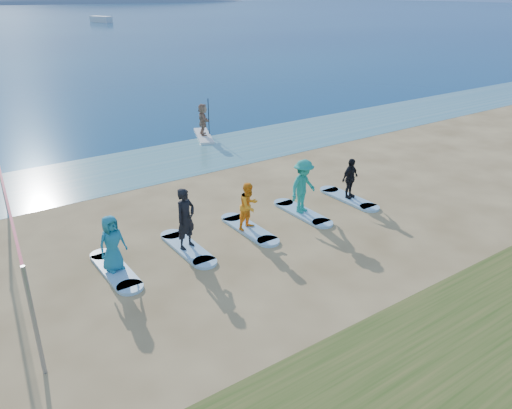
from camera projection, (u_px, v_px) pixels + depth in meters
ground at (300, 261)px, 14.33m from camera, size 600.00×600.00×0.00m
shallow_water at (149, 164)px, 22.21m from camera, size 600.00×600.00×0.00m
island_ridge at (95, 3)px, 289.71m from camera, size 220.00×56.00×18.00m
volleyball_net at (9, 209)px, 13.02m from camera, size 1.08×9.04×2.50m
paddleboard at (204, 136)px, 26.36m from camera, size 1.76×3.05×0.12m
paddleboarder at (203, 119)px, 26.01m from camera, size 1.00×1.60×1.65m
boat_offshore_b at (101, 22)px, 117.84m from camera, size 3.61×6.72×1.40m
surfboard_0 at (115, 270)px, 13.76m from camera, size 0.70×2.20×0.09m
student_0 at (112, 243)px, 13.43m from camera, size 0.87×0.66×1.60m
surfboard_1 at (188, 248)px, 14.95m from camera, size 0.70×2.20×0.09m
student_1 at (186, 219)px, 14.56m from camera, size 0.79×0.64×1.86m
surfboard_2 at (249, 229)px, 16.13m from camera, size 0.70×2.20×0.09m
student_2 at (249, 206)px, 15.80m from camera, size 0.88×0.76×1.55m
surfboard_3 at (302, 213)px, 17.31m from camera, size 0.70×2.20×0.09m
student_3 at (303, 186)px, 16.92m from camera, size 1.35×0.98×1.88m
surfboard_4 at (348, 198)px, 18.50m from camera, size 0.70×2.20×0.09m
student_4 at (350, 178)px, 18.18m from camera, size 0.93×0.51×1.50m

